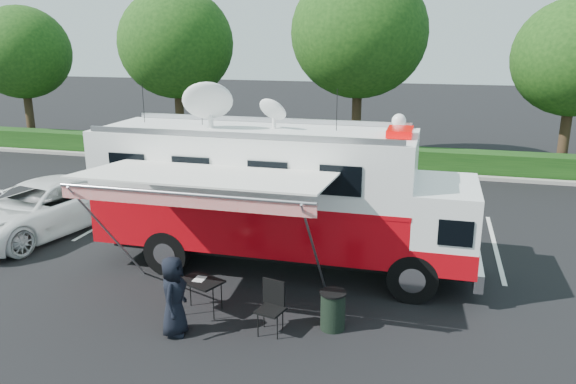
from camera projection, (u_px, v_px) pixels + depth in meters
name	position (u px, v px, depth m)	size (l,w,h in m)	color
ground_plane	(283.00, 267.00, 14.68)	(120.00, 120.00, 0.00)	black
back_border	(384.00, 55.00, 25.06)	(60.00, 6.14, 8.87)	#9E998E
stall_lines	(293.00, 228.00, 17.60)	(24.12, 5.50, 0.01)	silver
command_truck	(280.00, 194.00, 14.17)	(9.57, 2.63, 4.60)	black
awning	(204.00, 180.00, 11.57)	(5.23, 2.70, 3.15)	silver
white_suv	(43.00, 233.00, 17.18)	(2.64, 5.73, 1.59)	white
person	(176.00, 333.00, 11.40)	(0.82, 0.53, 1.67)	black
folding_table	(201.00, 282.00, 12.08)	(1.07, 0.92, 0.77)	black
folding_chair	(272.00, 302.00, 11.37)	(0.61, 0.64, 1.07)	black
trash_bin	(333.00, 310.00, 11.49)	(0.55, 0.55, 0.82)	black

